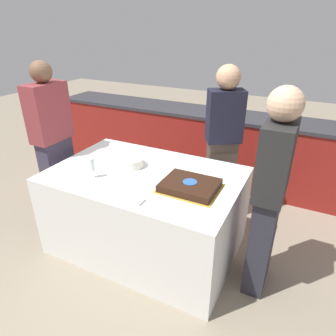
{
  "coord_description": "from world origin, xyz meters",
  "views": [
    {
      "loc": [
        1.21,
        -1.96,
        1.95
      ],
      "look_at": [
        0.23,
        0.0,
        0.87
      ],
      "focal_mm": 32.0,
      "sensor_mm": 36.0,
      "label": 1
    }
  ],
  "objects_px": {
    "person_seated_left": "(54,145)",
    "person_seated_right": "(270,195)",
    "person_cutting_cake": "(223,144)",
    "plate_stack": "(131,162)",
    "cake": "(190,186)",
    "wine_glass": "(92,165)"
  },
  "relations": [
    {
      "from": "wine_glass",
      "to": "person_seated_left",
      "type": "height_order",
      "value": "person_seated_left"
    },
    {
      "from": "cake",
      "to": "person_seated_left",
      "type": "relative_size",
      "value": 0.28
    },
    {
      "from": "plate_stack",
      "to": "person_seated_left",
      "type": "relative_size",
      "value": 0.14
    },
    {
      "from": "person_seated_left",
      "to": "person_seated_right",
      "type": "relative_size",
      "value": 1.03
    },
    {
      "from": "person_cutting_cake",
      "to": "wine_glass",
      "type": "bearing_deg",
      "value": 20.98
    },
    {
      "from": "cake",
      "to": "wine_glass",
      "type": "bearing_deg",
      "value": -166.94
    },
    {
      "from": "cake",
      "to": "person_seated_left",
      "type": "height_order",
      "value": "person_seated_left"
    },
    {
      "from": "person_cutting_cake",
      "to": "person_seated_right",
      "type": "relative_size",
      "value": 1.0
    },
    {
      "from": "cake",
      "to": "wine_glass",
      "type": "xyz_separation_m",
      "value": [
        -0.8,
        -0.19,
        0.08
      ]
    },
    {
      "from": "person_cutting_cake",
      "to": "person_seated_left",
      "type": "height_order",
      "value": "person_seated_left"
    },
    {
      "from": "wine_glass",
      "to": "person_cutting_cake",
      "type": "distance_m",
      "value": 1.29
    },
    {
      "from": "person_seated_left",
      "to": "person_cutting_cake",
      "type": "bearing_deg",
      "value": -63.06
    },
    {
      "from": "person_seated_left",
      "to": "cake",
      "type": "bearing_deg",
      "value": -92.78
    },
    {
      "from": "wine_glass",
      "to": "person_seated_right",
      "type": "relative_size",
      "value": 0.11
    },
    {
      "from": "cake",
      "to": "person_seated_right",
      "type": "relative_size",
      "value": 0.29
    },
    {
      "from": "person_seated_left",
      "to": "wine_glass",
      "type": "bearing_deg",
      "value": -110.36
    },
    {
      "from": "person_cutting_cake",
      "to": "person_seated_right",
      "type": "bearing_deg",
      "value": 96.78
    },
    {
      "from": "wine_glass",
      "to": "person_seated_right",
      "type": "distance_m",
      "value": 1.41
    },
    {
      "from": "cake",
      "to": "person_cutting_cake",
      "type": "bearing_deg",
      "value": 90.0
    },
    {
      "from": "person_seated_left",
      "to": "person_seated_right",
      "type": "distance_m",
      "value": 2.08
    },
    {
      "from": "person_seated_right",
      "to": "person_cutting_cake",
      "type": "bearing_deg",
      "value": -142.35
    },
    {
      "from": "cake",
      "to": "plate_stack",
      "type": "xyz_separation_m",
      "value": [
        -0.63,
        0.14,
        0.01
      ]
    }
  ]
}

